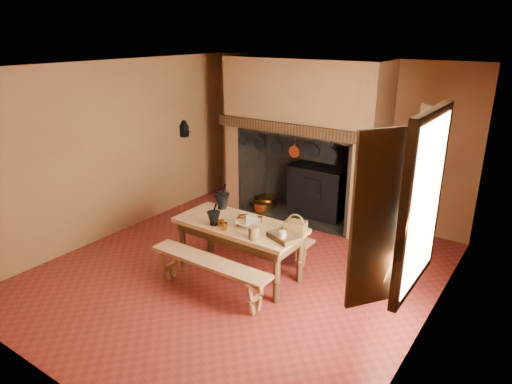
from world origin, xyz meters
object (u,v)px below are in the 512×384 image
work_table (239,232)px  bench_front (210,269)px  coffee_grinder (241,220)px  mixing_bowl (248,224)px  wicker_basket (296,226)px  iron_range (319,191)px

work_table → bench_front: 0.70m
work_table → coffee_grinder: bearing=-19.3°
bench_front → mixing_bowl: (0.16, 0.63, 0.44)m
work_table → bench_front: work_table is taller
coffee_grinder → wicker_basket: bearing=-7.9°
bench_front → coffee_grinder: bearing=85.2°
wicker_basket → bench_front: bearing=-144.4°
mixing_bowl → bench_front: bearing=-104.1°
wicker_basket → work_table: bearing=-178.0°
bench_front → coffee_grinder: (0.05, 0.62, 0.47)m
coffee_grinder → mixing_bowl: size_ratio=0.56×
bench_front → mixing_bowl: bearing=75.9°
iron_range → bench_front: (0.09, -3.15, -0.12)m
bench_front → coffee_grinder: coffee_grinder is taller
coffee_grinder → wicker_basket: wicker_basket is taller
iron_range → mixing_bowl: bearing=-84.3°
bench_front → mixing_bowl: mixing_bowl is taller
coffee_grinder → wicker_basket: (0.72, 0.20, 0.02)m
bench_front → coffee_grinder: 0.78m
iron_range → coffee_grinder: iron_range is taller
mixing_bowl → work_table: bearing=177.8°
work_table → coffee_grinder: size_ratio=10.29×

